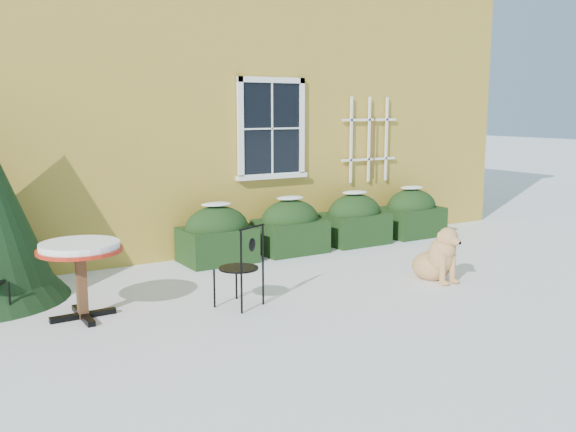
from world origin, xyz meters
TOP-DOWN VIEW (x-y plane):
  - ground at (0.00, 0.00)m, footprint 80.00×80.00m
  - house at (0.00, 7.00)m, footprint 12.40×8.40m
  - hedge_row at (1.65, 2.55)m, footprint 4.95×0.80m
  - bistro_table at (-2.71, 0.94)m, footprint 0.92×0.92m
  - patio_chair_near at (-1.02, 0.38)m, footprint 0.57×0.57m
  - dog at (1.75, 0.01)m, footprint 0.52×0.87m

SIDE VIEW (x-z plane):
  - ground at x=0.00m, z-range 0.00..0.00m
  - dog at x=1.75m, z-range -0.08..0.70m
  - hedge_row at x=1.65m, z-range -0.05..0.86m
  - patio_chair_near at x=-1.02m, z-range 0.00..0.97m
  - bistro_table at x=-2.71m, z-range 0.29..1.14m
  - house at x=0.00m, z-range 0.02..6.42m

